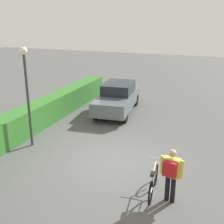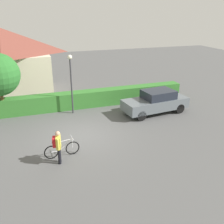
% 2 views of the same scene
% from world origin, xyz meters
% --- Properties ---
extents(ground_plane, '(60.00, 60.00, 0.00)m').
position_xyz_m(ground_plane, '(0.00, 0.00, 0.00)').
color(ground_plane, '#505050').
extents(hedge_row, '(17.12, 0.90, 1.12)m').
position_xyz_m(hedge_row, '(0.00, 4.33, 0.56)').
color(hedge_row, '#32712A').
rests_on(hedge_row, ground).
extents(parked_car_near, '(4.45, 2.09, 1.52)m').
position_xyz_m(parked_car_near, '(5.38, 1.69, 0.78)').
color(parked_car_near, slate).
rests_on(parked_car_near, ground).
extents(bicycle, '(1.65, 0.50, 0.89)m').
position_xyz_m(bicycle, '(-1.27, -1.79, 0.37)').
color(bicycle, black).
rests_on(bicycle, ground).
extents(person_rider, '(0.41, 0.63, 1.55)m').
position_xyz_m(person_rider, '(-1.49, -2.29, 0.93)').
color(person_rider, black).
rests_on(person_rider, ground).
extents(street_lamp, '(0.28, 0.28, 3.81)m').
position_xyz_m(street_lamp, '(0.23, 3.41, 2.50)').
color(street_lamp, '#38383D').
rests_on(street_lamp, ground).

